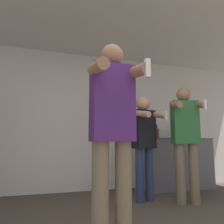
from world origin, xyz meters
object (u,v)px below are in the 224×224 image
bottle_clear_vodka (183,133)px  bottle_amber_bourbon (152,130)px  person_woman_foreground (112,129)px  person_spectator_back (144,137)px  bottle_brown_liquor (157,133)px  bottle_dark_rum (176,131)px  bottle_red_label (191,133)px  person_man_side (186,135)px

bottle_clear_vodka → bottle_amber_bourbon: bearing=-180.0°
person_woman_foreground → person_spectator_back: (0.92, 1.32, -0.03)m
bottle_amber_bourbon → person_spectator_back: bearing=-126.8°
bottle_brown_liquor → person_woman_foreground: size_ratio=0.17×
person_spectator_back → person_woman_foreground: bearing=-124.8°
bottle_clear_vodka → bottle_dark_rum: (-0.16, -0.00, 0.02)m
bottle_clear_vodka → person_woman_foreground: size_ratio=0.17×
bottle_red_label → person_woman_foreground: 2.97m
bottle_brown_liquor → bottle_red_label: (0.76, 0.00, 0.01)m
bottle_red_label → bottle_amber_bourbon: size_ratio=0.76×
bottle_amber_bourbon → person_man_side: 0.94m
bottle_brown_liquor → bottle_amber_bourbon: bottle_amber_bourbon is taller
bottle_red_label → person_man_side: 1.23m
bottle_brown_liquor → person_man_side: (-0.04, -0.93, -0.08)m
bottle_brown_liquor → bottle_red_label: bearing=0.0°
bottle_brown_liquor → person_woman_foreground: (-1.48, -1.95, -0.08)m
bottle_brown_liquor → bottle_red_label: bottle_red_label is taller
bottle_clear_vodka → bottle_red_label: 0.19m
bottle_clear_vodka → bottle_red_label: bearing=-0.0°
person_woman_foreground → person_man_side: (1.44, 1.02, -0.00)m
person_woman_foreground → person_man_side: 1.77m
person_man_side → bottle_clear_vodka: bearing=56.7°
bottle_amber_bourbon → bottle_clear_vodka: bearing=0.0°
bottle_clear_vodka → person_man_side: (-0.61, -0.93, -0.09)m
bottle_red_label → person_woman_foreground: (-2.24, -1.95, -0.09)m
bottle_dark_rum → person_spectator_back: (-0.97, -0.63, -0.14)m
bottle_brown_liquor → person_woman_foreground: 2.45m
person_woman_foreground → person_spectator_back: 1.61m
person_spectator_back → bottle_clear_vodka: bearing=29.0°
bottle_red_label → person_woman_foreground: bearing=-139.0°
bottle_clear_vodka → person_man_side: size_ratio=0.17×
bottle_amber_bourbon → person_spectator_back: person_spectator_back is taller
bottle_brown_liquor → person_man_side: bearing=-92.2°
bottle_dark_rum → person_man_side: person_man_side is taller
bottle_red_label → bottle_dark_rum: size_ratio=0.86×
bottle_brown_liquor → person_man_side: 0.93m
bottle_brown_liquor → person_woman_foreground: person_woman_foreground is taller
bottle_red_label → person_woman_foreground: person_woman_foreground is taller
bottle_amber_bourbon → bottle_brown_liquor: bearing=0.0°
bottle_dark_rum → bottle_amber_bourbon: bottle_amber_bourbon is taller
bottle_clear_vodka → bottle_dark_rum: size_ratio=0.88×
bottle_clear_vodka → person_woman_foreground: person_woman_foreground is taller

